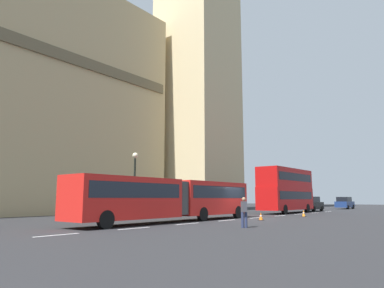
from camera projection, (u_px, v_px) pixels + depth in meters
name	position (u px, v px, depth m)	size (l,w,h in m)	color
ground_plane	(242.00, 219.00, 28.16)	(160.00, 160.00, 0.00)	#262628
lane_centre_marking	(257.00, 218.00, 30.01)	(39.00, 0.16, 0.01)	silver
articulated_bus	(173.00, 197.00, 24.97)	(16.31, 2.54, 2.90)	red
double_decker_bus	(286.00, 189.00, 39.84)	(9.68, 2.54, 4.90)	#B20F0F
sedan_lead	(311.00, 204.00, 45.82)	(4.40, 1.86, 1.85)	black
sedan_trailing	(345.00, 203.00, 55.60)	(4.40, 1.86, 1.85)	navy
traffic_cone_west	(261.00, 216.00, 26.63)	(0.36, 0.36, 0.58)	black
traffic_cone_middle	(304.00, 213.00, 32.00)	(0.36, 0.36, 0.58)	black
street_lamp	(135.00, 180.00, 28.33)	(0.44, 0.44, 5.27)	black
pedestrian_near_cones	(244.00, 211.00, 19.92)	(0.44, 0.46, 1.69)	#262D4C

